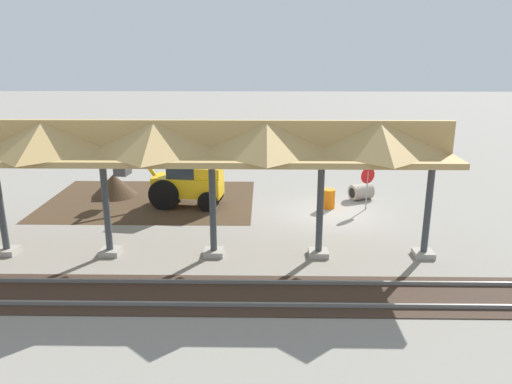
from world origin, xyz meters
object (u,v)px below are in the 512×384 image
(concrete_pipe, at_px, (361,192))
(traffic_barrel, at_px, (329,199))
(backhoe, at_px, (185,180))
(stop_sign, at_px, (368,180))

(concrete_pipe, relative_size, traffic_barrel, 1.41)
(backhoe, relative_size, traffic_barrel, 5.74)
(backhoe, height_order, concrete_pipe, backhoe)
(stop_sign, relative_size, traffic_barrel, 2.23)
(stop_sign, relative_size, concrete_pipe, 1.58)
(stop_sign, height_order, concrete_pipe, stop_sign)
(backhoe, relative_size, concrete_pipe, 4.07)
(traffic_barrel, bearing_deg, concrete_pipe, -141.21)
(concrete_pipe, bearing_deg, stop_sign, 87.78)
(backhoe, distance_m, traffic_barrel, 6.77)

